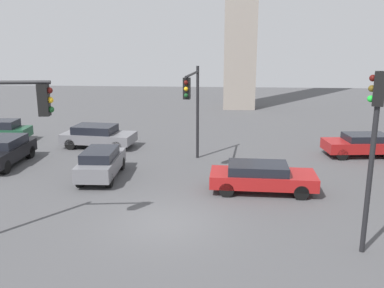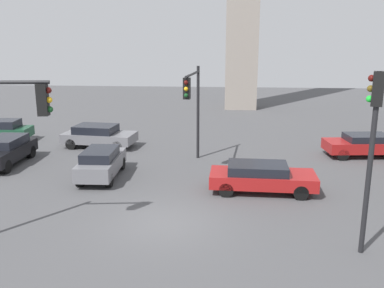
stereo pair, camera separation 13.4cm
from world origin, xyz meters
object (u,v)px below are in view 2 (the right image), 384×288
(traffic_light_0, at_px, (3,126))
(car_1, at_px, (364,144))
(traffic_light_2, at_px, (373,131))
(car_0, at_px, (5,150))
(car_3, at_px, (261,177))
(car_5, at_px, (99,135))
(traffic_light_1, at_px, (193,97))
(car_2, at_px, (101,162))

(traffic_light_0, height_order, car_1, traffic_light_0)
(traffic_light_2, xyz_separation_m, car_1, (3.58, 11.59, -3.22))
(car_0, height_order, car_3, car_0)
(traffic_light_0, height_order, car_5, traffic_light_0)
(traffic_light_1, bearing_deg, traffic_light_0, -26.03)
(traffic_light_1, bearing_deg, car_5, -115.37)
(traffic_light_2, relative_size, car_2, 1.41)
(traffic_light_0, xyz_separation_m, car_5, (-0.89, 12.48, -3.16))
(car_0, relative_size, car_2, 1.08)
(car_1, xyz_separation_m, car_3, (-6.32, -6.35, -0.01))
(traffic_light_2, height_order, car_0, traffic_light_2)
(car_3, bearing_deg, traffic_light_2, -60.78)
(traffic_light_1, distance_m, car_2, 5.64)
(traffic_light_1, distance_m, car_3, 5.71)
(traffic_light_0, bearing_deg, car_0, 112.35)
(traffic_light_0, distance_m, car_0, 10.08)
(car_2, xyz_separation_m, car_5, (-1.95, 5.92, -0.03))
(traffic_light_0, xyz_separation_m, traffic_light_1, (5.32, 8.82, -0.22))
(car_5, bearing_deg, car_1, 2.88)
(car_2, relative_size, car_5, 0.87)
(traffic_light_0, distance_m, car_5, 12.90)
(car_1, bearing_deg, traffic_light_1, 9.65)
(traffic_light_2, bearing_deg, car_1, -88.47)
(car_5, bearing_deg, car_0, -126.90)
(car_1, bearing_deg, traffic_light_2, 66.39)
(car_1, distance_m, car_2, 14.79)
(traffic_light_1, xyz_separation_m, car_3, (3.31, -3.57, -2.98))
(car_1, xyz_separation_m, car_5, (-15.85, 0.88, 0.03))
(traffic_light_0, xyz_separation_m, car_2, (1.05, 6.56, -3.12))
(traffic_light_2, xyz_separation_m, car_0, (-16.13, 8.31, -3.13))
(traffic_light_1, height_order, car_1, traffic_light_1)
(traffic_light_2, bearing_deg, car_3, -43.67)
(car_0, height_order, car_1, car_0)
(car_5, bearing_deg, traffic_light_2, -39.40)
(car_1, bearing_deg, car_3, 38.68)
(traffic_light_1, relative_size, car_3, 1.11)
(car_3, bearing_deg, car_2, 171.82)
(traffic_light_1, distance_m, car_5, 7.79)
(traffic_light_0, distance_m, car_1, 19.19)
(car_1, relative_size, car_3, 0.95)
(traffic_light_2, bearing_deg, traffic_light_0, 18.78)
(car_2, bearing_deg, car_1, -72.19)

